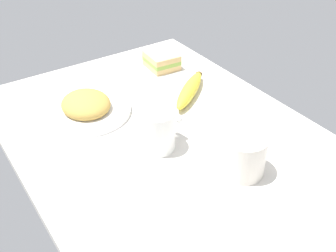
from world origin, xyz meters
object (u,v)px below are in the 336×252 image
coffee_mug_black (157,129)px  banana (190,90)px  paper_napkin (179,251)px  sandwich_main (162,60)px  plate_of_food (86,107)px  coffee_mug_milky (243,154)px

coffee_mug_black → banana: (13.48, -18.63, -2.90)cm
coffee_mug_black → paper_napkin: size_ratio=0.78×
sandwich_main → paper_napkin: size_ratio=0.73×
banana → plate_of_food: bearing=73.6°
coffee_mug_black → banana: 23.18cm
banana → coffee_mug_black: bearing=125.9°
coffee_mug_black → sandwich_main: bearing=-34.6°
paper_napkin → banana: bearing=-38.3°
plate_of_food → coffee_mug_black: bearing=-161.7°
coffee_mug_milky → plate_of_food: bearing=24.3°
sandwich_main → banana: (-17.82, 2.97, -0.36)cm
coffee_mug_milky → sandwich_main: coffee_mug_milky is taller
sandwich_main → banana: bearing=170.5°
banana → coffee_mug_milky: bearing=163.3°
coffee_mug_milky → banana: 30.91cm
coffee_mug_milky → banana: size_ratio=0.67×
coffee_mug_milky → banana: bearing=-16.7°
coffee_mug_black → coffee_mug_milky: coffee_mug_black is taller
coffee_mug_black → paper_napkin: (-25.26, 11.94, -4.60)cm
coffee_mug_milky → sandwich_main: (47.33, -11.81, -2.19)cm
plate_of_food → coffee_mug_milky: 40.73cm
plate_of_food → sandwich_main: bearing=-70.2°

